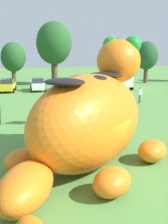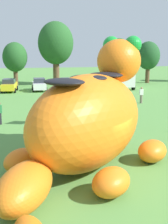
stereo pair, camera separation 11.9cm
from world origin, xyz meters
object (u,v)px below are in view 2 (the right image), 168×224
Objects in this scene: giant_inflatable_creature at (88,120)px; car_yellow at (9,85)px; spectator_far_side at (141,95)px; box_truck at (121,77)px; spectator_wandering at (0,113)px; car_white at (39,84)px; car_orange at (67,84)px.

car_yellow is at bearing 99.52° from giant_inflatable_creature.
box_truck is at bearing 81.73° from spectator_far_side.
spectator_wandering is (-0.11, -18.22, -0.01)m from car_yellow.
spectator_far_side is (-1.79, -12.30, -0.75)m from box_truck.
giant_inflatable_creature is 2.75× the size of car_yellow.
car_white is 15.48m from spectator_far_side.
box_truck is 3.78× the size of spectator_far_side.
car_yellow is at bearing -177.83° from car_white.
car_orange is at bearing -3.57° from car_yellow.
giant_inflatable_creature is at bearing -80.48° from car_yellow.
car_white is at bearing 170.38° from car_orange.
car_yellow is 18.22m from spectator_wandering.
giant_inflatable_creature is at bearing -96.30° from car_orange.
car_white is 2.41× the size of spectator_wandering.
car_orange is 8.11m from box_truck.
box_truck reaches higher than car_white.
spectator_wandering is (-15.77, -18.79, -0.75)m from box_truck.
car_orange is at bearing -172.56° from box_truck.
box_truck reaches higher than car_yellow.
box_truck reaches higher than spectator_wandering.
spectator_wandering is 1.00× the size of spectator_far_side.
box_truck reaches higher than spectator_far_side.
spectator_wandering is at bearing 116.58° from giant_inflatable_creature.
car_white is 3.76m from car_orange.
car_orange is at bearing -9.62° from car_white.
car_orange is at bearing 83.70° from giant_inflatable_creature.
car_white and car_orange have the same top height.
car_white is at bearing 2.17° from car_yellow.
car_yellow and car_orange have the same top height.
spectator_far_side is (13.99, 6.49, 0.00)m from spectator_wandering.
giant_inflatable_creature is 6.82× the size of spectator_far_side.
giant_inflatable_creature is 1.81× the size of box_truck.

